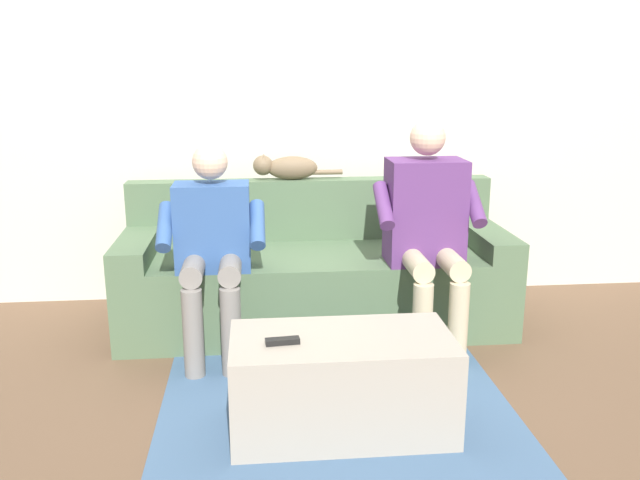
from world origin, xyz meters
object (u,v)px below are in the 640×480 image
at_px(couch, 315,277).
at_px(remote_black, 282,341).
at_px(cat_on_backrest, 286,167).
at_px(person_right_seated, 212,240).
at_px(person_left_seated, 427,222).
at_px(coffee_table, 342,383).

bearing_deg(couch, remote_black, 79.01).
distance_m(couch, cat_on_backrest, 0.67).
height_order(couch, person_right_seated, person_right_seated).
relative_size(person_left_seated, person_right_seated, 1.10).
distance_m(couch, remote_black, 1.27).
bearing_deg(cat_on_backrest, remote_black, 86.58).
relative_size(coffee_table, remote_black, 6.70).
relative_size(couch, coffee_table, 2.42).
height_order(coffee_table, cat_on_backrest, cat_on_backrest).
relative_size(cat_on_backrest, remote_black, 3.98).
relative_size(coffee_table, person_left_seated, 0.75).
bearing_deg(remote_black, cat_on_backrest, 80.88).
xyz_separation_m(person_right_seated, remote_black, (-0.31, 0.85, -0.19)).
bearing_deg(person_left_seated, coffee_table, 56.57).
distance_m(coffee_table, cat_on_backrest, 1.62).
bearing_deg(person_right_seated, coffee_table, 124.48).
distance_m(coffee_table, person_left_seated, 1.11).
relative_size(coffee_table, cat_on_backrest, 1.68).
bearing_deg(remote_black, couch, 73.31).
distance_m(person_left_seated, cat_on_backrest, 0.97).
relative_size(person_right_seated, cat_on_backrest, 2.03).
xyz_separation_m(couch, person_left_seated, (-0.55, 0.35, 0.39)).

